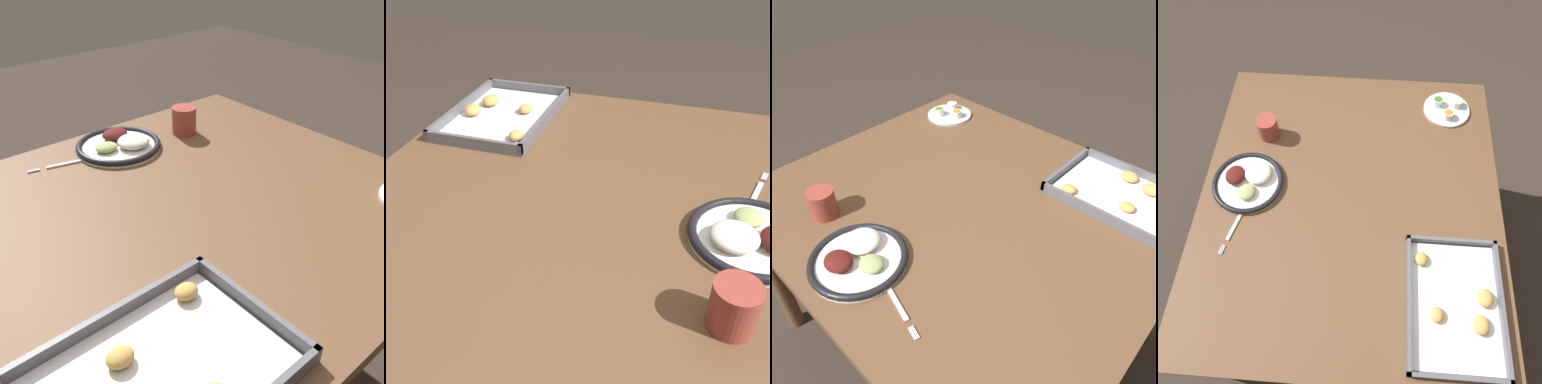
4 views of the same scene
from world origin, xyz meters
TOP-DOWN VIEW (x-y plane):
  - ground_plane at (0.00, 0.00)m, footprint 8.00×8.00m
  - dining_table at (0.00, 0.00)m, footprint 1.21×1.08m
  - dinner_plate at (-0.04, -0.38)m, footprint 0.26×0.26m
  - fork at (0.13, -0.39)m, footprint 0.20×0.06m
  - saucer_plate at (-0.45, 0.37)m, footprint 0.19×0.19m
  - baking_tray at (0.35, 0.35)m, footprint 0.42×0.30m
  - drinking_cup at (-0.27, -0.34)m, footprint 0.08×0.08m

SIDE VIEW (x-z plane):
  - ground_plane at x=0.00m, z-range 0.00..0.00m
  - dining_table at x=0.00m, z-range 0.27..0.99m
  - fork at x=0.13m, z-range 0.72..0.72m
  - baking_tray at x=0.35m, z-range 0.71..0.75m
  - saucer_plate at x=-0.45m, z-range 0.71..0.75m
  - dinner_plate at x=-0.04m, z-range 0.71..0.76m
  - drinking_cup at x=-0.27m, z-range 0.72..0.81m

